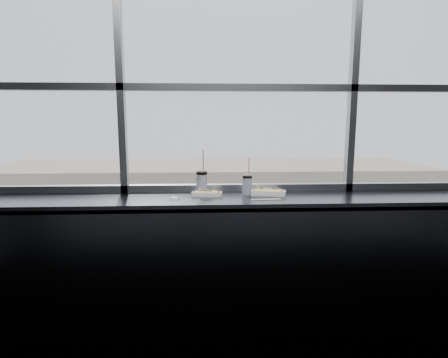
{
  "coord_description": "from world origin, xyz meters",
  "views": [
    {
      "loc": [
        -0.28,
        -1.57,
        1.69
      ],
      "look_at": [
        -0.14,
        1.23,
        1.25
      ],
      "focal_mm": 28.0,
      "sensor_mm": 36.0,
      "label": 1
    }
  ],
  "objects_px": {
    "soda_cup_left": "(202,181)",
    "car_far_a": "(88,269)",
    "car_far_c": "(360,265)",
    "tree_center": "(220,226)",
    "tree_right": "(322,227)",
    "car_near_d": "(328,320)",
    "pedestrian_d": "(294,250)",
    "hotdog_tray_left": "(207,193)",
    "pedestrian_c": "(262,251)",
    "car_near_b": "(75,326)",
    "hotdog_tray_right": "(268,192)",
    "car_far_b": "(232,267)",
    "tree_left": "(127,226)",
    "soda_cup_right": "(247,183)",
    "loose_straw": "(266,200)",
    "wrapper": "(175,198)"
  },
  "relations": [
    {
      "from": "car_near_d",
      "to": "loose_straw",
      "type": "bearing_deg",
      "value": 159.23
    },
    {
      "from": "car_far_c",
      "to": "car_near_b",
      "type": "relative_size",
      "value": 0.92
    },
    {
      "from": "hotdog_tray_right",
      "to": "pedestrian_d",
      "type": "height_order",
      "value": "hotdog_tray_right"
    },
    {
      "from": "hotdog_tray_left",
      "to": "pedestrian_c",
      "type": "distance_m",
      "value": 30.7
    },
    {
      "from": "soda_cup_left",
      "to": "tree_left",
      "type": "height_order",
      "value": "soda_cup_left"
    },
    {
      "from": "car_far_b",
      "to": "hotdog_tray_right",
      "type": "bearing_deg",
      "value": 174.56
    },
    {
      "from": "hotdog_tray_left",
      "to": "pedestrian_d",
      "type": "xyz_separation_m",
      "value": [
        8.1,
        28.18,
        -11.15
      ]
    },
    {
      "from": "hotdog_tray_left",
      "to": "hotdog_tray_right",
      "type": "xyz_separation_m",
      "value": [
        0.51,
        0.02,
        0.0
      ]
    },
    {
      "from": "pedestrian_d",
      "to": "tree_right",
      "type": "relative_size",
      "value": 0.4
    },
    {
      "from": "car_far_b",
      "to": "hotdog_tray_left",
      "type": "bearing_deg",
      "value": 173.35
    },
    {
      "from": "hotdog_tray_right",
      "to": "car_near_b",
      "type": "distance_m",
      "value": 21.26
    },
    {
      "from": "wrapper",
      "to": "soda_cup_left",
      "type": "bearing_deg",
      "value": 46.02
    },
    {
      "from": "soda_cup_right",
      "to": "tree_left",
      "type": "relative_size",
      "value": 0.06
    },
    {
      "from": "hotdog_tray_left",
      "to": "tree_center",
      "type": "relative_size",
      "value": 0.05
    },
    {
      "from": "car_near_b",
      "to": "tree_left",
      "type": "xyz_separation_m",
      "value": [
        0.4,
        12.0,
        2.39
      ]
    },
    {
      "from": "car_far_a",
      "to": "car_far_c",
      "type": "relative_size",
      "value": 1.18
    },
    {
      "from": "pedestrian_d",
      "to": "tree_center",
      "type": "relative_size",
      "value": 0.37
    },
    {
      "from": "loose_straw",
      "to": "car_near_b",
      "type": "height_order",
      "value": "loose_straw"
    },
    {
      "from": "soda_cup_left",
      "to": "tree_right",
      "type": "distance_m",
      "value": 31.41
    },
    {
      "from": "car_near_b",
      "to": "loose_straw",
      "type": "bearing_deg",
      "value": -157.83
    },
    {
      "from": "car_far_b",
      "to": "car_near_b",
      "type": "bearing_deg",
      "value": 127.49
    },
    {
      "from": "wrapper",
      "to": "tree_left",
      "type": "bearing_deg",
      "value": 104.03
    },
    {
      "from": "tree_center",
      "to": "car_far_a",
      "type": "bearing_deg",
      "value": -159.64
    },
    {
      "from": "car_far_c",
      "to": "tree_center",
      "type": "height_order",
      "value": "tree_center"
    },
    {
      "from": "loose_straw",
      "to": "car_far_a",
      "type": "height_order",
      "value": "loose_straw"
    },
    {
      "from": "car_far_a",
      "to": "tree_right",
      "type": "relative_size",
      "value": 1.48
    },
    {
      "from": "car_far_a",
      "to": "car_near_b",
      "type": "height_order",
      "value": "car_far_a"
    },
    {
      "from": "hotdog_tray_right",
      "to": "tree_right",
      "type": "relative_size",
      "value": 0.06
    },
    {
      "from": "car_far_c",
      "to": "car_near_d",
      "type": "distance_m",
      "value": 9.74
    },
    {
      "from": "loose_straw",
      "to": "tree_left",
      "type": "xyz_separation_m",
      "value": [
        -7.8,
        28.4,
        -8.59
      ]
    },
    {
      "from": "car_far_a",
      "to": "car_far_b",
      "type": "bearing_deg",
      "value": -92.05
    },
    {
      "from": "soda_cup_right",
      "to": "loose_straw",
      "type": "relative_size",
      "value": 1.33
    },
    {
      "from": "loose_straw",
      "to": "car_far_b",
      "type": "relative_size",
      "value": 0.04
    },
    {
      "from": "car_near_d",
      "to": "pedestrian_d",
      "type": "distance_m",
      "value": 11.98
    },
    {
      "from": "car_far_a",
      "to": "tree_center",
      "type": "distance_m",
      "value": 11.7
    },
    {
      "from": "car_near_d",
      "to": "soda_cup_left",
      "type": "bearing_deg",
      "value": 157.36
    },
    {
      "from": "car_near_b",
      "to": "tree_right",
      "type": "xyz_separation_m",
      "value": [
        18.42,
        12.0,
        2.06
      ]
    },
    {
      "from": "soda_cup_left",
      "to": "hotdog_tray_left",
      "type": "bearing_deg",
      "value": -71.52
    },
    {
      "from": "soda_cup_left",
      "to": "car_far_a",
      "type": "height_order",
      "value": "soda_cup_left"
    },
    {
      "from": "car_near_d",
      "to": "hotdog_tray_left",
      "type": "bearing_deg",
      "value": 157.65
    },
    {
      "from": "car_far_a",
      "to": "car_far_b",
      "type": "distance_m",
      "value": 11.63
    },
    {
      "from": "soda_cup_right",
      "to": "wrapper",
      "type": "distance_m",
      "value": 0.63
    },
    {
      "from": "soda_cup_left",
      "to": "car_near_b",
      "type": "xyz_separation_m",
      "value": [
        -7.69,
        16.11,
        -11.08
      ]
    },
    {
      "from": "car_far_c",
      "to": "pedestrian_c",
      "type": "height_order",
      "value": "car_far_c"
    },
    {
      "from": "soda_cup_right",
      "to": "car_near_d",
      "type": "xyz_separation_m",
      "value": [
        6.84,
        16.17,
        -11.17
      ]
    },
    {
      "from": "hotdog_tray_left",
      "to": "hotdog_tray_right",
      "type": "height_order",
      "value": "hotdog_tray_right"
    },
    {
      "from": "wrapper",
      "to": "car_near_d",
      "type": "bearing_deg",
      "value": 65.51
    },
    {
      "from": "pedestrian_d",
      "to": "car_near_b",
      "type": "bearing_deg",
      "value": 37.02
    },
    {
      "from": "loose_straw",
      "to": "car_near_b",
      "type": "bearing_deg",
      "value": 111.71
    },
    {
      "from": "car_near_b",
      "to": "pedestrian_c",
      "type": "relative_size",
      "value": 3.43
    }
  ]
}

